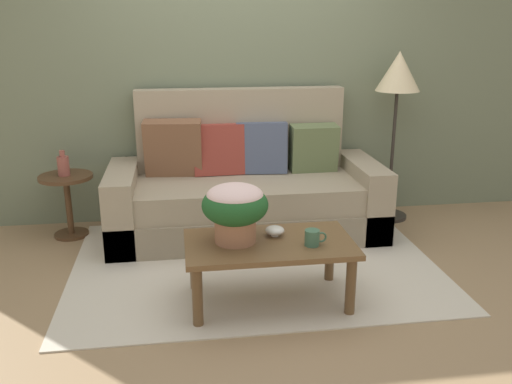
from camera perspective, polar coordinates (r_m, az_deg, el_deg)
The scene contains 11 objects.
ground_plane at distance 3.93m, azimuth 0.19°, elevation -8.63°, with size 14.00×14.00×0.00m, color #997A56.
wall_back at distance 4.87m, azimuth -2.18°, elevation 13.50°, with size 6.40×0.12×2.78m, color slate.
area_rug at distance 4.08m, azimuth -0.18°, elevation -7.49°, with size 2.64×1.92×0.01m, color beige.
couch at distance 4.59m, azimuth -1.18°, elevation 0.14°, with size 2.23×0.91×1.18m.
coffee_table at distance 3.43m, azimuth 1.39°, elevation -6.17°, with size 1.05×0.59×0.42m.
side_table at distance 4.74m, azimuth -19.10°, elevation -0.22°, with size 0.43×0.43×0.53m.
floor_lamp at distance 4.90m, azimuth 14.59°, elevation 10.97°, with size 0.38×0.38×1.49m.
potted_plant at distance 3.33m, azimuth -2.20°, elevation -1.52°, with size 0.41×0.41×0.37m.
coffee_mug at distance 3.35m, azimuth 5.94°, elevation -4.77°, with size 0.14×0.09×0.10m.
snack_bowl at distance 3.49m, azimuth 1.97°, elevation -4.05°, with size 0.12×0.12×0.06m.
table_vase at distance 4.67m, azimuth -19.49°, elevation 2.65°, with size 0.09×0.09×0.21m.
Camera 1 is at (-0.52, -3.49, 1.73)m, focal length 38.28 mm.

